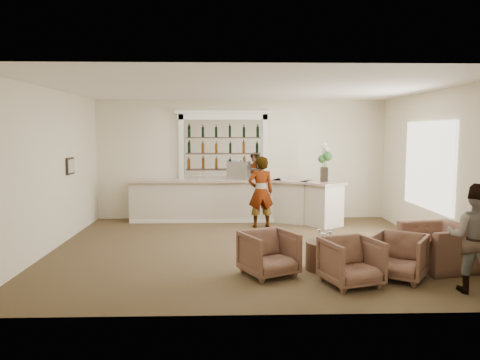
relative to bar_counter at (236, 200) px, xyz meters
name	(u,v)px	position (x,y,z in m)	size (l,w,h in m)	color
ground	(247,249)	(0.16, -3.00, -0.57)	(8.00, 8.00, 0.00)	brown
room_shell	(253,136)	(0.33, -2.29, 1.77)	(8.04, 7.02, 3.32)	beige
bar_counter	(236,200)	(0.00, 0.00, 0.00)	(5.72, 1.80, 1.14)	silver
back_bar_alcove	(223,146)	(-0.34, 0.41, 1.46)	(2.64, 0.25, 3.00)	white
cocktail_table	(326,255)	(1.49, -4.46, -0.32)	(0.71, 0.71, 0.50)	#4B3020
sommelier	(261,192)	(0.61, -0.79, 0.33)	(0.66, 0.43, 1.81)	gray
guest	(475,238)	(3.48, -5.69, 0.26)	(0.81, 0.63, 1.67)	gray
armchair_left	(269,254)	(0.45, -4.79, -0.19)	(0.82, 0.84, 0.76)	brown
armchair_center	(351,262)	(1.71, -5.33, -0.19)	(0.81, 0.83, 0.76)	brown
armchair_right	(399,257)	(2.59, -5.04, -0.20)	(0.81, 0.83, 0.76)	brown
armchair_far	(441,246)	(3.56, -4.43, -0.18)	(1.20, 1.05, 0.78)	brown
espresso_machine	(239,171)	(0.08, 0.07, 0.81)	(0.54, 0.46, 0.48)	#ACACB0
flower_vase	(324,160)	(2.27, -0.56, 1.13)	(0.26, 0.26, 0.99)	black
wine_glass_bar_left	(228,176)	(-0.22, 0.01, 0.67)	(0.07, 0.07, 0.21)	white
wine_glass_bar_right	(200,176)	(-0.96, 0.03, 0.67)	(0.07, 0.07, 0.21)	white
wine_glass_tbl_a	(319,235)	(1.37, -4.43, 0.03)	(0.07, 0.07, 0.21)	white
wine_glass_tbl_b	(331,235)	(1.59, -4.38, 0.03)	(0.07, 0.07, 0.21)	white
wine_glass_tbl_c	(330,237)	(1.53, -4.59, 0.03)	(0.07, 0.07, 0.21)	white
napkin_holder	(323,236)	(1.47, -4.32, -0.01)	(0.08, 0.08, 0.12)	white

